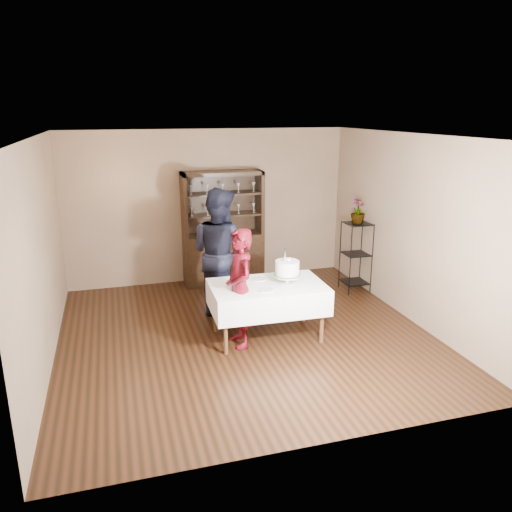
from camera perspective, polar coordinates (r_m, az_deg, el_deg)
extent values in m
plane|color=black|center=(7.04, -1.24, -8.94)|extent=(5.00, 5.00, 0.00)
plane|color=silver|center=(6.37, -1.39, 13.57)|extent=(5.00, 5.00, 0.00)
cube|color=brown|center=(8.96, -5.46, 5.63)|extent=(5.00, 0.02, 2.70)
cube|color=brown|center=(6.43, -23.36, 0.03)|extent=(0.02, 5.00, 2.70)
cube|color=brown|center=(7.60, 17.25, 3.00)|extent=(0.02, 5.00, 2.70)
cube|color=black|center=(8.97, -3.73, -0.25)|extent=(1.40, 0.48, 0.90)
cube|color=black|center=(8.94, -4.16, 6.29)|extent=(1.40, 0.03, 1.10)
cube|color=black|center=(8.66, -3.92, 9.44)|extent=(1.40, 0.48, 0.06)
cube|color=black|center=(8.77, -3.83, 4.76)|extent=(1.28, 0.42, 0.02)
cube|color=black|center=(8.70, -3.88, 7.15)|extent=(1.28, 0.42, 0.02)
cylinder|color=black|center=(8.41, 10.74, -0.57)|extent=(0.02, 0.02, 1.20)
cylinder|color=black|center=(8.60, 13.12, -0.35)|extent=(0.02, 0.02, 1.20)
cylinder|color=black|center=(8.76, 9.57, 0.16)|extent=(0.02, 0.02, 1.20)
cylinder|color=black|center=(8.93, 11.89, 0.36)|extent=(0.02, 0.02, 1.20)
cube|color=black|center=(8.81, 11.17, -2.90)|extent=(0.40, 0.40, 0.02)
cube|color=black|center=(8.66, 11.35, 0.23)|extent=(0.40, 0.40, 0.01)
cube|color=black|center=(8.53, 11.55, 3.65)|extent=(0.40, 0.40, 0.02)
cube|color=white|center=(6.75, 1.31, -4.68)|extent=(1.55, 0.98, 0.35)
cylinder|color=#4E301C|center=(6.37, -3.51, -8.23)|extent=(0.06, 0.06, 0.72)
cylinder|color=#4E301C|center=(6.72, 7.55, -6.99)|extent=(0.06, 0.06, 0.72)
cylinder|color=#4E301C|center=(7.02, -4.68, -5.85)|extent=(0.06, 0.06, 0.72)
cylinder|color=#4E301C|center=(7.34, 5.44, -4.85)|extent=(0.06, 0.06, 0.72)
imported|color=#3B050A|center=(6.47, -1.86, -3.71)|extent=(0.43, 0.61, 1.58)
imported|color=black|center=(7.43, -4.20, 0.38)|extent=(1.16, 1.20, 1.94)
cylinder|color=silver|center=(6.74, 3.56, -3.09)|extent=(0.20, 0.20, 0.01)
cylinder|color=silver|center=(6.73, 3.56, -2.74)|extent=(0.05, 0.05, 0.10)
cylinder|color=silver|center=(6.71, 3.57, -2.27)|extent=(0.36, 0.36, 0.02)
cylinder|color=#4A7537|center=(6.70, 3.57, -2.14)|extent=(0.35, 0.35, 0.02)
cylinder|color=white|center=(6.67, 3.59, -1.39)|extent=(0.41, 0.41, 0.20)
sphere|color=#5B75C4|center=(6.65, 3.85, -0.45)|extent=(0.02, 0.02, 0.02)
cube|color=silver|center=(6.59, 3.34, -0.07)|extent=(0.02, 0.02, 0.14)
cube|color=black|center=(6.57, 3.36, 0.65)|extent=(0.02, 0.02, 0.05)
cylinder|color=silver|center=(6.47, 1.19, -3.91)|extent=(0.20, 0.20, 0.01)
cylinder|color=silver|center=(6.88, 0.30, -2.65)|extent=(0.21, 0.21, 0.01)
imported|color=#4A7537|center=(8.45, 11.57, 5.03)|extent=(0.32, 0.32, 0.42)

